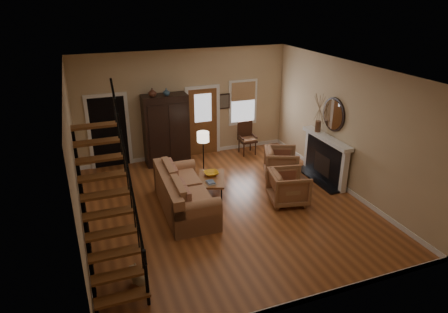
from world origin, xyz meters
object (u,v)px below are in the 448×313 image
object	(u,v)px
armchair_left	(289,187)
armchair_right	(281,163)
coffee_table	(211,185)
sofa	(185,193)
floor_lamp	(203,157)
armoire	(166,130)
side_chair	(247,139)

from	to	relation	value
armchair_left	armchair_right	distance (m)	1.47
coffee_table	armchair_left	distance (m)	1.98
sofa	armchair_left	size ratio (longest dim) A/B	2.66
sofa	armchair_right	xyz separation A→B (m)	(3.00, 0.83, -0.04)
coffee_table	armchair_left	world-z (taller)	armchair_left
armchair_right	floor_lamp	world-z (taller)	floor_lamp
armchair_left	armchair_right	xyz separation A→B (m)	(0.53, 1.37, -0.00)
armoire	coffee_table	world-z (taller)	armoire
sofa	armoire	bearing A→B (deg)	86.57
coffee_table	floor_lamp	world-z (taller)	floor_lamp
armchair_left	armchair_right	world-z (taller)	armchair_left
floor_lamp	coffee_table	bearing A→B (deg)	-93.21
coffee_table	side_chair	world-z (taller)	side_chair
armoire	armchair_right	world-z (taller)	armoire
coffee_table	floor_lamp	size ratio (longest dim) A/B	0.79
armoire	sofa	xyz separation A→B (m)	(-0.25, -2.93, -0.60)
armchair_left	side_chair	size ratio (longest dim) A/B	0.89
armchair_left	armchair_right	size ratio (longest dim) A/B	1.00
coffee_table	floor_lamp	xyz separation A→B (m)	(0.04, 0.78, 0.49)
armoire	armchair_right	bearing A→B (deg)	-37.43
armchair_left	side_chair	xyz separation A→B (m)	(0.33, 3.27, 0.09)
sofa	floor_lamp	bearing A→B (deg)	58.15
armchair_left	floor_lamp	xyz separation A→B (m)	(-1.56, 1.92, 0.29)
floor_lamp	side_chair	world-z (taller)	floor_lamp
sofa	coffee_table	bearing A→B (deg)	36.19
armoire	side_chair	world-z (taller)	armoire
armoire	floor_lamp	size ratio (longest dim) A/B	1.50
sofa	side_chair	xyz separation A→B (m)	(2.80, 2.73, 0.06)
armchair_right	side_chair	size ratio (longest dim) A/B	0.89
coffee_table	armchair_left	xyz separation A→B (m)	(1.61, -1.14, 0.20)
coffee_table	side_chair	size ratio (longest dim) A/B	1.09
armchair_right	side_chair	world-z (taller)	side_chair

